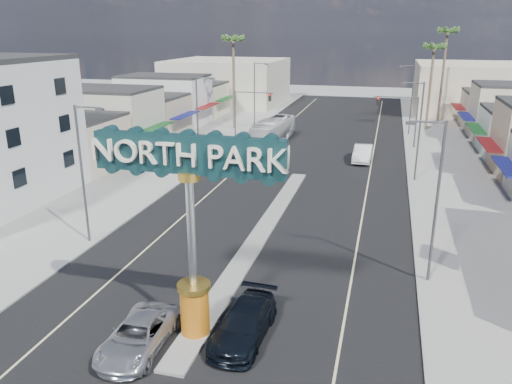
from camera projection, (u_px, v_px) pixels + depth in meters
The scene contains 24 objects.
ground at pixel (301, 173), 48.65m from camera, with size 160.00×160.00×0.00m, color gray.
road at pixel (301, 173), 48.65m from camera, with size 20.00×120.00×0.01m, color black.
median_island at pixel (260, 234), 33.92m from camera, with size 1.30×30.00×0.16m, color gray.
sidewalk_left at pixel (169, 163), 52.03m from camera, with size 8.00×120.00×0.12m, color gray.
sidewalk_right at pixel (453, 183), 45.22m from camera, with size 8.00×120.00×0.12m, color gray.
storefront_row_left at pixel (138, 112), 65.50m from camera, with size 12.00×42.00×6.00m, color beige.
backdrop_far_left at pixel (228, 81), 94.11m from camera, with size 20.00×20.00×8.00m, color #B7B29E.
backdrop_far_right at pixel (478, 88), 83.41m from camera, with size 20.00×20.00×8.00m, color beige.
gateway_sign at pixel (190, 214), 21.06m from camera, with size 8.20×1.50×9.15m.
traffic_signal_left at pixel (249, 105), 62.41m from camera, with size 5.09×0.45×6.00m.
traffic_signal_right at pixel (401, 111), 57.95m from camera, with size 5.09×0.45×6.00m.
streetlight_l_near at pixel (84, 168), 31.23m from camera, with size 2.03×0.22×9.00m.
streetlight_l_mid at pixel (199, 117), 49.61m from camera, with size 2.03×0.22×9.00m.
streetlight_l_far at pixel (256, 91), 69.83m from camera, with size 2.03×0.22×9.00m.
streetlight_r_near at pixel (434, 195), 26.16m from camera, with size 2.03×0.22×9.00m.
streetlight_r_mid at pixel (418, 127), 44.54m from camera, with size 2.03×0.22×9.00m.
streetlight_r_far at pixel (411, 96), 64.75m from camera, with size 2.03×0.22×9.00m.
palm_left_far at pixel (233, 44), 66.62m from camera, with size 2.60×2.60×13.10m.
palm_right_mid at pixel (434, 51), 66.08m from camera, with size 2.60×2.60×12.10m.
palm_right_far at pixel (447, 37), 70.56m from camera, with size 2.60×2.60×14.10m.
suv_left at pixel (138, 335), 21.65m from camera, with size 2.29×4.97×1.38m, color silver.
suv_right at pixel (244, 323), 22.43m from camera, with size 2.10×5.17×1.50m, color black.
car_parked_right at pixel (363, 153), 52.80m from camera, with size 1.82×5.21×1.72m, color white.
city_bus at pixel (273, 131), 61.18m from camera, with size 2.50×10.69×2.98m, color silver.
Camera 1 is at (7.73, -16.38, 13.34)m, focal length 35.00 mm.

